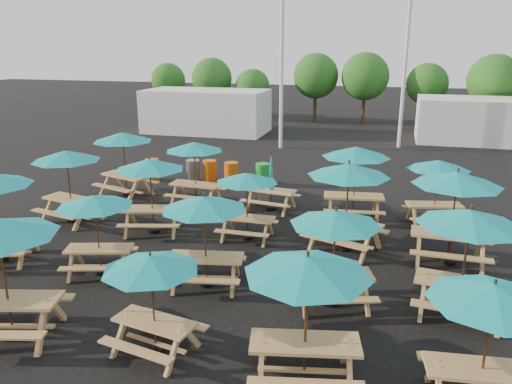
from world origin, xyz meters
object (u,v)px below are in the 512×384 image
(waste_bin_1, at_px, (193,171))
(waste_bin_2, at_px, (210,171))
(picnic_unit_16, at_px, (493,301))
(picnic_unit_19, at_px, (438,169))
(picnic_unit_3, at_px, (123,141))
(picnic_unit_5, at_px, (95,205))
(picnic_unit_10, at_px, (247,182))
(picnic_unit_17, at_px, (470,224))
(picnic_unit_6, at_px, (150,169))
(waste_bin_4, at_px, (263,175))
(picnic_unit_7, at_px, (194,150))
(waste_bin_0, at_px, (152,170))
(picnic_unit_8, at_px, (151,268))
(picnic_unit_9, at_px, (204,208))
(picnic_unit_2, at_px, (66,160))
(picnic_unit_12, at_px, (307,273))
(picnic_unit_14, at_px, (349,175))
(picnic_unit_18, at_px, (457,184))
(picnic_unit_13, at_px, (335,223))
(picnic_unit_15, at_px, (356,156))
(waste_bin_3, at_px, (231,173))
(picnic_unit_11, at_px, (271,185))

(waste_bin_1, xyz_separation_m, waste_bin_2, (0.73, 0.12, 0.00))
(picnic_unit_16, relative_size, picnic_unit_19, 0.96)
(picnic_unit_3, height_order, picnic_unit_5, picnic_unit_3)
(picnic_unit_10, distance_m, picnic_unit_17, 6.47)
(picnic_unit_6, height_order, waste_bin_4, picnic_unit_6)
(picnic_unit_19, height_order, waste_bin_1, picnic_unit_19)
(picnic_unit_7, bearing_deg, picnic_unit_6, -90.83)
(waste_bin_0, bearing_deg, picnic_unit_17, -36.28)
(picnic_unit_10, relative_size, picnic_unit_16, 0.93)
(picnic_unit_8, bearing_deg, waste_bin_4, 105.73)
(picnic_unit_9, relative_size, waste_bin_0, 2.53)
(picnic_unit_2, distance_m, picnic_unit_8, 8.49)
(picnic_unit_3, height_order, waste_bin_2, picnic_unit_3)
(picnic_unit_12, relative_size, waste_bin_1, 2.68)
(picnic_unit_6, xyz_separation_m, picnic_unit_14, (5.93, 0.21, 0.16))
(picnic_unit_16, relative_size, picnic_unit_18, 0.88)
(picnic_unit_12, bearing_deg, picnic_unit_13, 75.82)
(picnic_unit_8, xyz_separation_m, picnic_unit_9, (-0.06, 2.86, 0.24))
(picnic_unit_3, xyz_separation_m, picnic_unit_17, (11.50, -6.14, -0.06))
(picnic_unit_14, height_order, picnic_unit_18, same)
(picnic_unit_12, xyz_separation_m, waste_bin_1, (-6.96, 11.89, -1.61))
(picnic_unit_2, height_order, picnic_unit_15, picnic_unit_15)
(picnic_unit_12, bearing_deg, picnic_unit_14, 77.51)
(picnic_unit_13, bearing_deg, picnic_unit_10, 113.62)
(picnic_unit_16, bearing_deg, picnic_unit_10, 126.68)
(picnic_unit_12, bearing_deg, picnic_unit_17, 35.82)
(picnic_unit_19, xyz_separation_m, waste_bin_2, (-8.89, 3.13, -1.44))
(picnic_unit_3, distance_m, picnic_unit_17, 13.04)
(picnic_unit_14, relative_size, waste_bin_3, 3.08)
(picnic_unit_12, bearing_deg, waste_bin_1, 108.69)
(picnic_unit_14, xyz_separation_m, waste_bin_3, (-5.32, 5.80, -1.75))
(picnic_unit_7, bearing_deg, picnic_unit_5, -88.70)
(picnic_unit_3, distance_m, waste_bin_2, 4.05)
(picnic_unit_19, height_order, waste_bin_3, picnic_unit_19)
(waste_bin_4, bearing_deg, picnic_unit_11, -70.09)
(picnic_unit_18, distance_m, waste_bin_0, 13.03)
(picnic_unit_5, bearing_deg, picnic_unit_7, 72.09)
(picnic_unit_8, xyz_separation_m, picnic_unit_16, (5.72, -0.01, 0.19))
(picnic_unit_14, bearing_deg, waste_bin_3, 151.82)
(picnic_unit_2, bearing_deg, picnic_unit_16, -14.43)
(picnic_unit_6, height_order, picnic_unit_8, picnic_unit_6)
(picnic_unit_14, bearing_deg, waste_bin_2, 156.27)
(waste_bin_0, bearing_deg, picnic_unit_18, -26.11)
(picnic_unit_10, bearing_deg, picnic_unit_14, -0.98)
(picnic_unit_12, bearing_deg, picnic_unit_8, 166.13)
(picnic_unit_19, bearing_deg, picnic_unit_6, -173.14)
(picnic_unit_15, height_order, waste_bin_0, picnic_unit_15)
(picnic_unit_6, xyz_separation_m, picnic_unit_17, (8.69, -2.80, 0.06))
(picnic_unit_10, height_order, picnic_unit_13, picnic_unit_13)
(picnic_unit_3, relative_size, waste_bin_3, 2.99)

